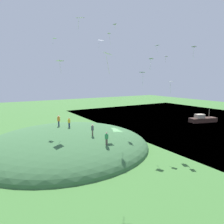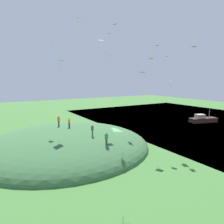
# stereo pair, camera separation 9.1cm
# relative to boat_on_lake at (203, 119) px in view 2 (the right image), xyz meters

# --- Properties ---
(ground_plane) EXTENTS (160.00, 160.00, 0.00)m
(ground_plane) POSITION_rel_boat_on_lake_xyz_m (28.85, 3.25, -0.72)
(ground_plane) COLOR #3C6E31
(lake_water) EXTENTS (48.66, 80.00, 0.40)m
(lake_water) POSITION_rel_boat_on_lake_xyz_m (-0.91, 3.25, -0.92)
(lake_water) COLOR #365985
(lake_water) RESTS_ON ground_plane
(grass_hill) EXTENTS (27.07, 25.88, 6.14)m
(grass_hill) POSITION_rel_boat_on_lake_xyz_m (36.20, 0.57, -0.72)
(grass_hill) COLOR #38643A
(grass_hill) RESTS_ON ground_plane
(boat_on_lake) EXTENTS (7.42, 4.09, 3.25)m
(boat_on_lake) POSITION_rel_boat_on_lake_xyz_m (0.00, 0.00, 0.00)
(boat_on_lake) COLOR #36221C
(boat_on_lake) RESTS_ON lake_water
(person_near_shore) EXTENTS (0.41, 0.41, 1.62)m
(person_near_shore) POSITION_rel_boat_on_lake_xyz_m (35.41, 0.29, 3.35)
(person_near_shore) COLOR #20284D
(person_near_shore) RESTS_ON grass_hill
(person_on_hilltop) EXTENTS (0.43, 0.43, 1.66)m
(person_on_hilltop) POSITION_rel_boat_on_lake_xyz_m (33.86, 5.74, 3.08)
(person_on_hilltop) COLOR brown
(person_on_hilltop) RESTS_ON grass_hill
(person_watching_kites) EXTENTS (0.53, 0.53, 1.74)m
(person_watching_kites) POSITION_rel_boat_on_lake_xyz_m (33.42, 9.04, 2.59)
(person_watching_kites) COLOR brown
(person_watching_kites) RESTS_ON grass_hill
(person_walking_path) EXTENTS (0.64, 0.64, 1.84)m
(person_walking_path) POSITION_rel_boat_on_lake_xyz_m (36.52, -1.69, 3.45)
(person_walking_path) COLOR #1D2445
(person_walking_path) RESTS_ON grass_hill
(kite_0) EXTENTS (1.04, 0.74, 1.54)m
(kite_0) POSITION_rel_boat_on_lake_xyz_m (29.15, -0.30, 16.59)
(kite_0) COLOR white
(kite_1) EXTENTS (0.73, 0.79, 1.09)m
(kite_1) POSITION_rel_boat_on_lake_xyz_m (36.07, -3.75, 16.78)
(kite_1) COLOR white
(kite_2) EXTENTS (0.79, 0.55, 2.13)m
(kite_2) POSITION_rel_boat_on_lake_xyz_m (17.66, 9.64, 15.05)
(kite_2) COLOR white
(kite_3) EXTENTS (1.33, 1.11, 1.95)m
(kite_3) POSITION_rel_boat_on_lake_xyz_m (36.58, 0.48, 12.78)
(kite_3) COLOR silver
(kite_4) EXTENTS (1.06, 1.00, 1.32)m
(kite_4) POSITION_rel_boat_on_lake_xyz_m (37.31, 10.29, 16.49)
(kite_4) COLOR white
(kite_5) EXTENTS (0.89, 1.04, 2.01)m
(kite_5) POSITION_rel_boat_on_lake_xyz_m (26.44, 7.58, 11.00)
(kite_5) COLOR white
(kite_6) EXTENTS (0.81, 0.95, 1.09)m
(kite_6) POSITION_rel_boat_on_lake_xyz_m (24.61, -2.96, 20.37)
(kite_6) COLOR white
(kite_8) EXTENTS (0.80, 0.82, 1.29)m
(kite_8) POSITION_rel_boat_on_lake_xyz_m (17.87, 3.98, 14.15)
(kite_8) COLOR white
(kite_9) EXTENTS (0.76, 0.77, 1.71)m
(kite_9) POSITION_rel_boat_on_lake_xyz_m (28.71, 1.85, 17.25)
(kite_9) COLOR white
(kite_10) EXTENTS (0.96, 1.10, 1.20)m
(kite_10) POSITION_rel_boat_on_lake_xyz_m (21.54, 5.39, 15.64)
(kite_10) COLOR white
(kite_11) EXTENTS (0.72, 0.77, 1.80)m
(kite_11) POSITION_rel_boat_on_lake_xyz_m (24.06, 6.81, 13.11)
(kite_11) COLOR white
(kite_12) EXTENTS (0.82, 0.93, 1.74)m
(kite_12) POSITION_rel_boat_on_lake_xyz_m (23.41, 10.49, 9.63)
(kite_12) COLOR silver
(kite_13) EXTENTS (1.31, 1.33, 2.25)m
(kite_13) POSITION_rel_boat_on_lake_xyz_m (35.19, 12.45, 12.65)
(kite_13) COLOR silver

